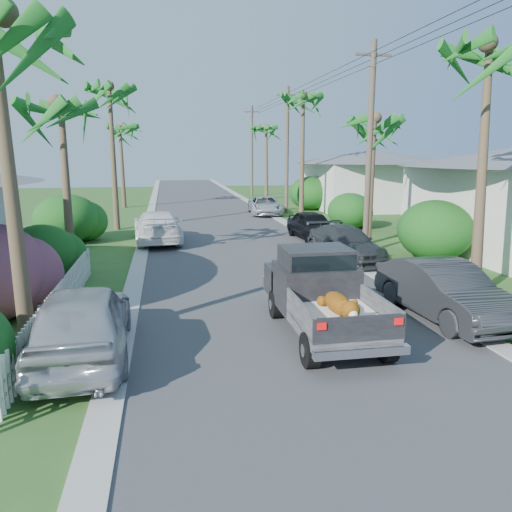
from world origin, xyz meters
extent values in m
plane|color=#2F5620|center=(0.00, 0.00, 0.00)|extent=(120.00, 120.00, 0.00)
cube|color=#38383A|center=(0.00, 25.00, 0.01)|extent=(8.00, 100.00, 0.02)
cube|color=#A5A39E|center=(-4.30, 25.00, 0.03)|extent=(0.60, 100.00, 0.06)
cube|color=#A5A39E|center=(4.30, 25.00, 0.03)|extent=(0.60, 100.00, 0.06)
cylinder|color=black|center=(-0.30, 1.58, 0.38)|extent=(0.28, 0.76, 0.76)
cylinder|color=black|center=(1.40, 1.58, 0.38)|extent=(0.28, 0.76, 0.76)
cylinder|color=black|center=(-0.30, 4.83, 0.38)|extent=(0.28, 0.76, 0.76)
cylinder|color=black|center=(1.40, 4.83, 0.38)|extent=(0.28, 0.76, 0.76)
cube|color=slate|center=(0.55, 2.23, 0.62)|extent=(1.90, 2.40, 0.24)
cube|color=slate|center=(-0.37, 2.23, 1.00)|extent=(0.06, 2.40, 0.55)
cube|color=slate|center=(1.47, 2.23, 1.00)|extent=(0.06, 2.40, 0.55)
cube|color=black|center=(0.55, 1.06, 0.98)|extent=(1.92, 0.08, 0.52)
cube|color=silver|center=(0.55, 0.90, 0.55)|extent=(1.98, 0.18, 0.18)
cube|color=red|center=(-0.25, 1.01, 1.10)|extent=(0.18, 0.05, 0.14)
cube|color=red|center=(1.35, 1.01, 1.10)|extent=(0.18, 0.05, 0.14)
cube|color=black|center=(0.55, 4.08, 1.05)|extent=(1.94, 1.65, 1.10)
cube|color=black|center=(0.55, 4.08, 1.78)|extent=(1.70, 1.35, 0.55)
cube|color=black|center=(0.55, 3.41, 1.75)|extent=(1.60, 0.05, 0.45)
cube|color=black|center=(0.55, 5.33, 0.90)|extent=(1.94, 1.20, 0.80)
cube|color=white|center=(0.55, 2.23, 0.82)|extent=(1.70, 2.10, 0.16)
ellipsoid|color=orange|center=(0.55, 2.33, 1.12)|extent=(0.48, 1.25, 0.43)
sphere|color=orange|center=(0.55, 1.58, 1.20)|extent=(0.40, 0.40, 0.40)
ellipsoid|color=white|center=(0.55, 2.33, 1.02)|extent=(0.32, 0.86, 0.18)
imported|color=#282A2D|center=(4.09, 3.96, 0.77)|extent=(2.00, 4.78, 1.53)
imported|color=#303336|center=(4.07, 11.45, 0.70)|extent=(2.32, 4.96, 1.40)
imported|color=black|center=(4.24, 16.76, 0.72)|extent=(2.01, 4.32, 1.43)
imported|color=silver|center=(3.89, 27.46, 0.65)|extent=(2.53, 4.86, 1.31)
imported|color=#B6B8BD|center=(-5.00, 2.91, 0.83)|extent=(2.18, 4.96, 1.66)
imported|color=white|center=(-3.60, 17.19, 0.79)|extent=(2.57, 5.57, 1.58)
cone|color=brown|center=(-6.20, 3.00, 3.50)|extent=(0.36, 0.71, 7.01)
cone|color=brown|center=(-6.80, 12.00, 3.10)|extent=(0.36, 0.61, 6.21)
cone|color=brown|center=(-6.00, 22.00, 4.00)|extent=(0.36, 0.36, 8.00)
cone|color=brown|center=(-6.50, 34.00, 3.25)|extent=(0.36, 0.75, 6.51)
cone|color=brown|center=(6.30, 6.00, 3.75)|extent=(0.36, 0.73, 7.51)
cone|color=brown|center=(6.60, 15.00, 3.00)|extent=(0.36, 0.54, 6.01)
cone|color=brown|center=(6.20, 26.00, 4.10)|extent=(0.36, 0.36, 8.20)
cone|color=brown|center=(6.50, 40.00, 3.40)|extent=(0.36, 0.63, 6.81)
ellipsoid|color=#123F14|center=(-7.40, 10.00, 1.00)|extent=(2.40, 2.64, 2.00)
ellipsoid|color=#123F14|center=(-8.00, 18.00, 1.20)|extent=(3.20, 3.52, 2.40)
ellipsoid|color=#123F14|center=(7.80, 11.00, 1.25)|extent=(3.00, 3.30, 2.50)
ellipsoid|color=#123F14|center=(7.50, 20.00, 1.05)|extent=(2.60, 2.86, 2.10)
ellipsoid|color=#123F14|center=(8.00, 30.00, 1.30)|extent=(3.20, 3.52, 2.60)
cube|color=white|center=(-6.00, 5.50, 0.50)|extent=(0.10, 11.00, 1.00)
cube|color=silver|center=(13.00, 30.00, 1.80)|extent=(9.00, 8.00, 3.60)
cone|color=#595B60|center=(13.00, 30.00, 4.10)|extent=(6.48, 6.48, 1.00)
cylinder|color=brown|center=(5.60, 13.00, 4.50)|extent=(0.26, 0.26, 9.00)
cube|color=brown|center=(5.60, 13.00, 8.40)|extent=(1.60, 0.10, 0.10)
cylinder|color=brown|center=(5.60, 28.00, 4.50)|extent=(0.26, 0.26, 9.00)
cube|color=brown|center=(5.60, 28.00, 8.40)|extent=(1.60, 0.10, 0.10)
cylinder|color=brown|center=(5.60, 43.00, 4.50)|extent=(0.26, 0.26, 9.00)
cube|color=brown|center=(5.60, 43.00, 8.40)|extent=(1.60, 0.10, 0.10)
camera|label=1|loc=(-3.13, -7.80, 4.40)|focal=35.00mm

